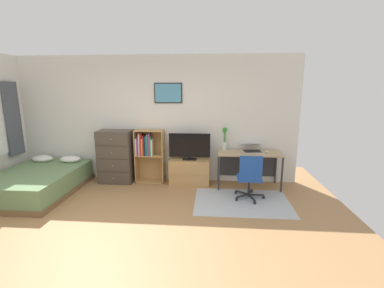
# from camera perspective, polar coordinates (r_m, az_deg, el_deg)

# --- Properties ---
(ground_plane) EXTENTS (7.20, 7.20, 0.00)m
(ground_plane) POSITION_cam_1_polar(r_m,az_deg,el_deg) (4.01, -15.32, -18.71)
(ground_plane) COLOR #A87A4C
(wall_back_with_posters) EXTENTS (6.12, 0.09, 2.70)m
(wall_back_with_posters) POSITION_cam_1_polar(r_m,az_deg,el_deg) (5.83, -7.98, 5.34)
(wall_back_with_posters) COLOR silver
(wall_back_with_posters) RESTS_ON ground_plane
(area_rug) EXTENTS (1.70, 1.20, 0.01)m
(area_rug) POSITION_cam_1_polar(r_m,az_deg,el_deg) (4.97, 10.73, -12.16)
(area_rug) COLOR #B2B7BC
(area_rug) RESTS_ON ground_plane
(bed) EXTENTS (1.45, 1.95, 0.57)m
(bed) POSITION_cam_1_polar(r_m,az_deg,el_deg) (6.02, -30.39, -7.04)
(bed) COLOR brown
(bed) RESTS_ON ground_plane
(dresser) EXTENTS (0.72, 0.46, 1.13)m
(dresser) POSITION_cam_1_polar(r_m,az_deg,el_deg) (5.95, -16.08, -2.60)
(dresser) COLOR #4C4238
(dresser) RESTS_ON ground_plane
(bookshelf) EXTENTS (0.61, 0.30, 1.15)m
(bookshelf) POSITION_cam_1_polar(r_m,az_deg,el_deg) (5.77, -9.58, -1.47)
(bookshelf) COLOR tan
(bookshelf) RESTS_ON ground_plane
(tv_stand) EXTENTS (0.85, 0.41, 0.54)m
(tv_stand) POSITION_cam_1_polar(r_m,az_deg,el_deg) (5.69, -0.52, -5.92)
(tv_stand) COLOR tan
(tv_stand) RESTS_ON ground_plane
(television) EXTENTS (0.87, 0.16, 0.56)m
(television) POSITION_cam_1_polar(r_m,az_deg,el_deg) (5.52, -0.55, -0.56)
(television) COLOR black
(television) RESTS_ON tv_stand
(desk) EXTENTS (1.28, 0.59, 0.74)m
(desk) POSITION_cam_1_polar(r_m,az_deg,el_deg) (5.61, 12.09, -2.87)
(desk) COLOR tan
(desk) RESTS_ON ground_plane
(office_chair) EXTENTS (0.56, 0.58, 0.86)m
(office_chair) POSITION_cam_1_polar(r_m,az_deg,el_deg) (4.92, 12.38, -6.79)
(office_chair) COLOR #232326
(office_chair) RESTS_ON ground_plane
(laptop) EXTENTS (0.42, 0.44, 0.17)m
(laptop) POSITION_cam_1_polar(r_m,az_deg,el_deg) (5.60, 12.73, -0.82)
(laptop) COLOR #B7B7BC
(laptop) RESTS_ON desk
(computer_mouse) EXTENTS (0.06, 0.10, 0.03)m
(computer_mouse) POSITION_cam_1_polar(r_m,az_deg,el_deg) (5.53, 15.90, -1.67)
(computer_mouse) COLOR silver
(computer_mouse) RESTS_ON desk
(bamboo_vase) EXTENTS (0.10, 0.10, 0.48)m
(bamboo_vase) POSITION_cam_1_polar(r_m,az_deg,el_deg) (5.58, 7.03, 1.52)
(bamboo_vase) COLOR silver
(bamboo_vase) RESTS_ON desk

